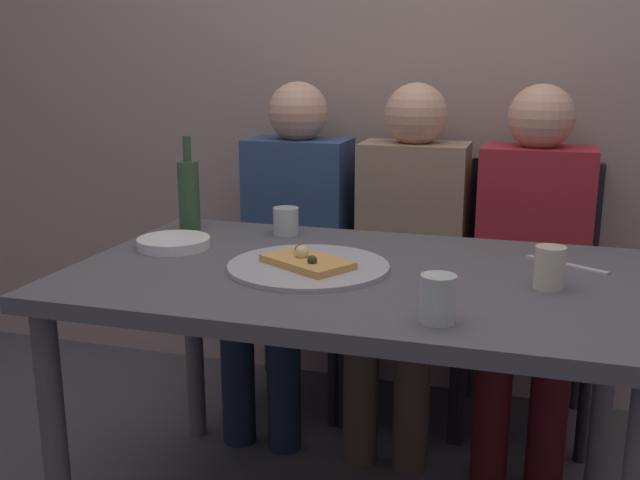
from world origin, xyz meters
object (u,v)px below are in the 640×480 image
object	(u,v)px
tumbler_near	(438,299)
guest_by_wall	(531,253)
chair_left	(304,260)
tumbler_far	(286,221)
chair_right	(530,278)
guest_in_sweater	(291,235)
chair_middle	(414,268)
table_knife	(567,265)
wine_glass	(550,268)
guest_in_beanie	(407,244)
dining_table	(354,303)
pizza_tray	(308,266)
plate_stack	(174,243)
pizza_slice_last	(307,261)
wine_bottle	(189,194)

from	to	relation	value
tumbler_near	guest_by_wall	bearing A→B (deg)	80.36
chair_left	tumbler_far	bearing A→B (deg)	102.42
chair_left	chair_right	size ratio (longest dim) A/B	1.00
tumbler_far	guest_in_sweater	xyz separation A→B (m)	(-0.11, 0.37, -0.14)
tumbler_near	guest_by_wall	size ratio (longest dim) A/B	0.08
chair_middle	table_knife	bearing A→B (deg)	127.78
chair_left	guest_by_wall	bearing A→B (deg)	169.48
table_knife	wine_glass	bearing A→B (deg)	108.84
chair_right	guest_in_beanie	world-z (taller)	guest_in_beanie
guest_in_sweater	guest_in_beanie	bearing A→B (deg)	-180.00
chair_middle	guest_in_sweater	xyz separation A→B (m)	(-0.42, -0.15, 0.13)
dining_table	pizza_tray	distance (m)	0.15
tumbler_far	chair_right	size ratio (longest dim) A/B	0.09
tumbler_far	chair_right	bearing A→B (deg)	36.48
table_knife	guest_in_sweater	size ratio (longest dim) A/B	0.19
table_knife	chair_right	distance (m)	0.68
pizza_tray	guest_in_sweater	world-z (taller)	guest_in_sweater
guest_in_sweater	guest_by_wall	world-z (taller)	same
chair_left	guest_by_wall	size ratio (longest dim) A/B	0.77
tumbler_far	tumbler_near	bearing A→B (deg)	-49.00
plate_stack	guest_in_beanie	xyz separation A→B (m)	(0.55, 0.61, -0.11)
pizza_slice_last	wine_bottle	size ratio (longest dim) A/B	0.89
pizza_tray	wine_glass	world-z (taller)	wine_glass
wine_glass	chair_left	size ratio (longest dim) A/B	0.11
wine_bottle	chair_left	xyz separation A→B (m)	(0.19, 0.55, -0.34)
dining_table	tumbler_far	size ratio (longest dim) A/B	17.08
tumbler_near	chair_left	world-z (taller)	chair_left
chair_left	guest_in_sweater	size ratio (longest dim) A/B	0.77
tumbler_near	guest_in_beanie	xyz separation A→B (m)	(-0.23, 0.98, -0.14)
dining_table	chair_middle	world-z (taller)	chair_middle
tumbler_far	guest_in_beanie	distance (m)	0.49
dining_table	table_knife	bearing A→B (deg)	21.19
chair_left	table_knife	bearing A→B (deg)	145.08
wine_glass	table_knife	bearing A→B (deg)	77.88
pizza_slice_last	guest_by_wall	distance (m)	0.89
pizza_slice_last	tumbler_near	world-z (taller)	tumbler_near
plate_stack	chair_right	world-z (taller)	chair_right
wine_bottle	guest_by_wall	distance (m)	1.10
chair_right	guest_by_wall	world-z (taller)	guest_by_wall
pizza_slice_last	tumbler_near	size ratio (longest dim) A/B	2.63
dining_table	chair_left	distance (m)	0.93
guest_by_wall	wine_glass	bearing A→B (deg)	93.68
tumbler_near	guest_by_wall	world-z (taller)	guest_by_wall
plate_stack	chair_left	size ratio (longest dim) A/B	0.22
wine_bottle	chair_middle	xyz separation A→B (m)	(0.60, 0.55, -0.34)
pizza_tray	chair_middle	size ratio (longest dim) A/B	0.45
guest_in_beanie	chair_middle	bearing A→B (deg)	-90.00
wine_glass	guest_in_beanie	distance (m)	0.83
pizza_slice_last	chair_middle	distance (m)	0.90
tumbler_far	guest_by_wall	bearing A→B (deg)	27.64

